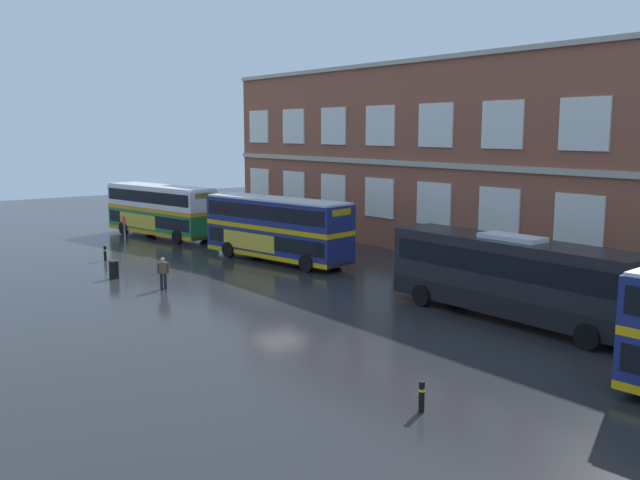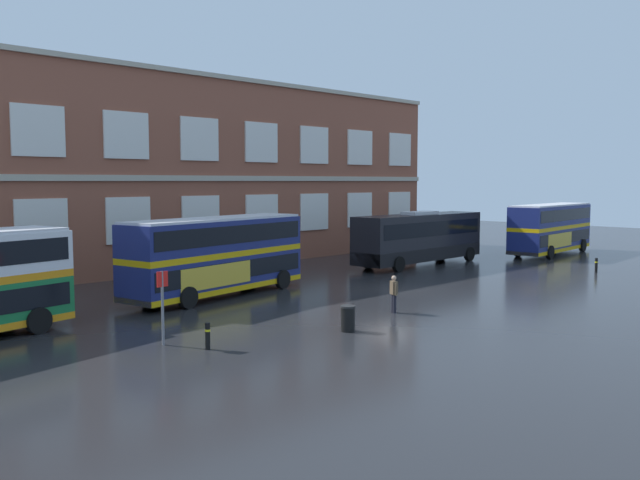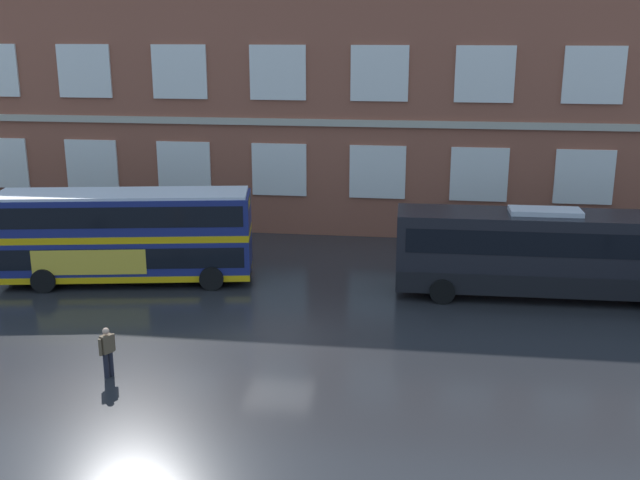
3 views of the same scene
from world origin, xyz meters
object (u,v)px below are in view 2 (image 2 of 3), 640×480
double_decker_middle (217,255)px  safety_bollard_west (596,265)px  double_decker_far (551,228)px  safety_bollard_east (208,336)px  waiting_passenger (394,292)px  bus_stand_flag (163,301)px  station_litter_bin (348,318)px  touring_coach (420,238)px

double_decker_middle → safety_bollard_west: bearing=-24.1°
double_decker_far → safety_bollard_east: 38.43m
waiting_passenger → safety_bollard_east: 9.86m
bus_stand_flag → waiting_passenger: bearing=-11.6°
bus_stand_flag → station_litter_bin: size_ratio=2.62×
touring_coach → safety_bollard_east: touring_coach is taller
bus_stand_flag → station_litter_bin: (6.38, -3.24, -1.12)m
bus_stand_flag → safety_bollard_west: bus_stand_flag is taller
station_litter_bin → safety_bollard_east: station_litter_bin is taller
station_litter_bin → safety_bollard_west: station_litter_bin is taller
double_decker_middle → bus_stand_flag: size_ratio=4.18×
touring_coach → double_decker_far: bearing=-14.3°
bus_stand_flag → safety_bollard_east: bus_stand_flag is taller
waiting_passenger → double_decker_far: bearing=12.6°
station_litter_bin → safety_bollard_east: bearing=164.3°
double_decker_far → touring_coach: size_ratio=0.93×
safety_bollard_east → station_litter_bin: bearing=-15.7°
touring_coach → waiting_passenger: bearing=-147.2°
waiting_passenger → station_litter_bin: size_ratio=1.65×
double_decker_far → bus_stand_flag: size_ratio=4.14×
double_decker_middle → touring_coach: size_ratio=0.94×
double_decker_far → station_litter_bin: size_ratio=10.85×
double_decker_far → safety_bollard_west: bearing=-139.0°
double_decker_middle → station_litter_bin: (-1.27, -10.34, -1.63)m
station_litter_bin → safety_bollard_west: size_ratio=1.08×
double_decker_far → station_litter_bin: double_decker_far is taller
double_decker_middle → station_litter_bin: size_ratio=10.95×
waiting_passenger → safety_bollard_east: size_ratio=1.79×
safety_bollard_east → double_decker_middle: bearing=51.8°
bus_stand_flag → safety_bollard_west: size_ratio=2.84×
station_litter_bin → touring_coach: bearing=29.2°
waiting_passenger → safety_bollard_west: bearing=-2.6°
double_decker_middle → bus_stand_flag: 10.44m
waiting_passenger → station_litter_bin: (-4.23, -1.07, -0.41)m
bus_stand_flag → safety_bollard_west: bearing=-5.8°
station_litter_bin → waiting_passenger: bearing=14.2°
waiting_passenger → touring_coach: bearing=32.8°
waiting_passenger → safety_bollard_west: 19.87m
touring_coach → waiting_passenger: size_ratio=7.08×
double_decker_far → double_decker_middle: bearing=174.5°
double_decker_far → station_litter_bin: (-32.34, -7.36, -1.63)m
touring_coach → safety_bollard_west: (4.89, -10.56, -1.42)m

